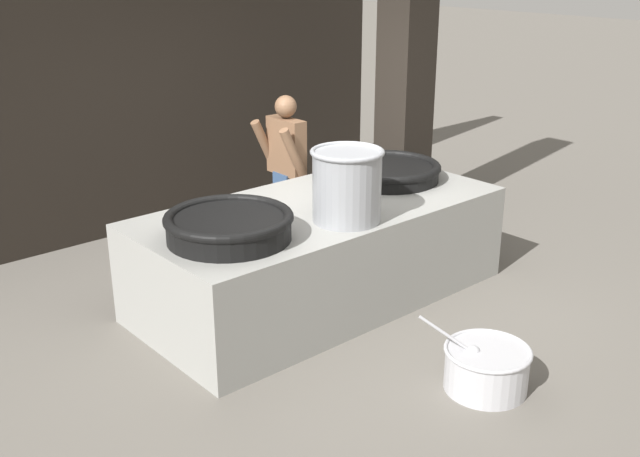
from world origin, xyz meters
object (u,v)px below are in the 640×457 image
(cook, at_px, (286,167))
(prep_bowl_vegetables, at_px, (486,367))
(giant_wok_far, at_px, (387,170))
(giant_wok_near, at_px, (229,225))
(stock_pot, at_px, (347,184))

(cook, relative_size, prep_bowl_vegetables, 2.37)
(giant_wok_far, height_order, cook, cook)
(giant_wok_far, distance_m, prep_bowl_vegetables, 2.59)
(giant_wok_near, xyz_separation_m, stock_pot, (1.01, -0.30, 0.20))
(prep_bowl_vegetables, bearing_deg, stock_pot, 89.59)
(stock_pot, bearing_deg, giant_wok_far, 28.36)
(stock_pot, distance_m, prep_bowl_vegetables, 1.88)
(giant_wok_near, xyz_separation_m, prep_bowl_vegetables, (1.00, -1.85, -0.86))
(giant_wok_near, bearing_deg, prep_bowl_vegetables, -61.64)
(giant_wok_far, bearing_deg, cook, 112.75)
(giant_wok_far, height_order, prep_bowl_vegetables, giant_wok_far)
(giant_wok_far, bearing_deg, giant_wok_near, -171.59)
(giant_wok_near, bearing_deg, stock_pot, -16.31)
(giant_wok_near, height_order, stock_pot, stock_pot)
(prep_bowl_vegetables, bearing_deg, giant_wok_near, 118.36)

